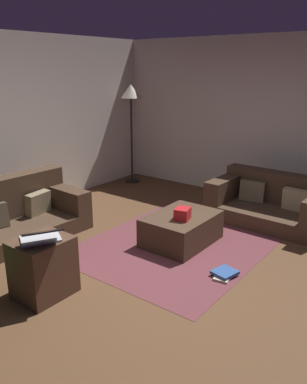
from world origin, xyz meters
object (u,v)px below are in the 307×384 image
(tv_remote, at_px, (182,210))
(corner_lamp, at_px, (131,99))
(gift_box, at_px, (183,214))
(laptop, at_px, (41,236))
(couch_left, at_px, (17,215))
(side_table, at_px, (43,267))
(ottoman, at_px, (181,229))
(couch_right, at_px, (272,203))
(book_stack, at_px, (225,274))

(tv_remote, xyz_separation_m, corner_lamp, (1.62, 2.21, 1.17))
(gift_box, relative_size, laptop, 0.36)
(couch_left, height_order, side_table, couch_left)
(gift_box, xyz_separation_m, tv_remote, (0.24, 0.16, -0.06))
(ottoman, bearing_deg, couch_right, -23.51)
(tv_remote, relative_size, corner_lamp, 0.09)
(tv_remote, xyz_separation_m, book_stack, (-0.56, -0.92, -0.35))
(book_stack, bearing_deg, side_table, 137.98)
(gift_box, xyz_separation_m, side_table, (-1.69, 0.48, -0.15))
(ottoman, height_order, side_table, side_table)
(gift_box, bearing_deg, couch_right, -19.22)
(ottoman, distance_m, gift_box, 0.29)
(laptop, bearing_deg, book_stack, -40.05)
(couch_left, height_order, book_stack, couch_left)
(couch_right, bearing_deg, tv_remote, 62.96)
(ottoman, distance_m, book_stack, 0.95)
(ottoman, relative_size, tv_remote, 5.84)
(side_table, height_order, book_stack, side_table)
(couch_left, relative_size, corner_lamp, 0.92)
(book_stack, bearing_deg, couch_right, 7.06)
(couch_left, relative_size, tv_remote, 10.44)
(tv_remote, height_order, corner_lamp, corner_lamp)
(tv_remote, relative_size, laptop, 0.29)
(book_stack, relative_size, corner_lamp, 0.17)
(ottoman, xyz_separation_m, book_stack, (-0.43, -0.84, -0.15))
(gift_box, height_order, side_table, side_table)
(ottoman, relative_size, gift_box, 4.85)
(couch_left, xyz_separation_m, ottoman, (1.12, -1.80, -0.10))
(tv_remote, bearing_deg, corner_lamp, 68.97)
(couch_left, relative_size, couch_right, 1.02)
(couch_left, xyz_separation_m, tv_remote, (1.25, -1.72, 0.09))
(laptop, bearing_deg, couch_left, 64.14)
(ottoman, relative_size, laptop, 1.72)
(side_table, bearing_deg, laptop, -119.51)
(gift_box, distance_m, side_table, 1.76)
(ottoman, bearing_deg, book_stack, -117.35)
(couch_right, xyz_separation_m, tv_remote, (-1.27, 0.69, 0.11))
(side_table, bearing_deg, tv_remote, -9.24)
(side_table, relative_size, book_stack, 1.89)
(corner_lamp, bearing_deg, ottoman, -127.39)
(gift_box, bearing_deg, couch_left, 118.21)
(couch_left, bearing_deg, book_stack, 107.24)
(couch_right, height_order, gift_box, couch_right)
(gift_box, bearing_deg, ottoman, 36.69)
(couch_left, bearing_deg, gift_box, 120.83)
(couch_left, height_order, corner_lamp, corner_lamp)
(couch_left, distance_m, couch_right, 3.49)
(couch_left, xyz_separation_m, book_stack, (0.69, -2.64, -0.26))
(ottoman, height_order, corner_lamp, corner_lamp)
(ottoman, bearing_deg, couch_left, 121.91)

